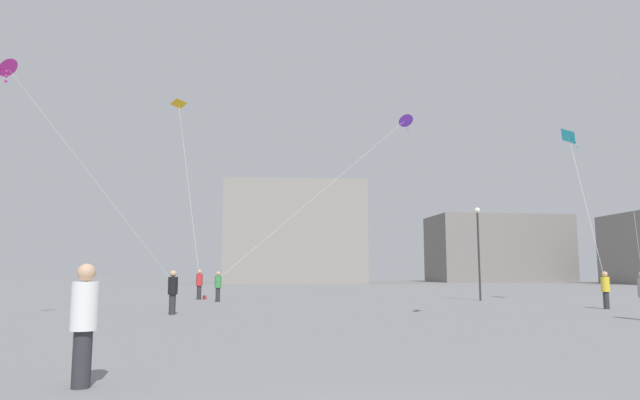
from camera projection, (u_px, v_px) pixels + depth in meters
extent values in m
cylinder|color=#2D2D33|center=(199.00, 293.00, 34.87)|extent=(0.28, 0.28, 0.85)
cylinder|color=red|center=(199.00, 280.00, 34.97)|extent=(0.40, 0.40, 0.74)
sphere|color=tan|center=(200.00, 272.00, 35.04)|extent=(0.28, 0.28, 0.28)
cylinder|color=#2D2D33|center=(218.00, 295.00, 32.18)|extent=(0.26, 0.26, 0.80)
cylinder|color=#388C47|center=(218.00, 282.00, 32.27)|extent=(0.38, 0.38, 0.69)
sphere|color=tan|center=(218.00, 274.00, 32.34)|extent=(0.26, 0.26, 0.26)
cylinder|color=#2D2D33|center=(82.00, 359.00, 8.26)|extent=(0.27, 0.27, 0.83)
cylinder|color=white|center=(85.00, 306.00, 8.36)|extent=(0.40, 0.40, 0.72)
sphere|color=tan|center=(87.00, 273.00, 8.43)|extent=(0.27, 0.27, 0.27)
cylinder|color=#2D2D33|center=(172.00, 304.00, 22.48)|extent=(0.26, 0.26, 0.81)
cylinder|color=black|center=(173.00, 286.00, 22.57)|extent=(0.39, 0.39, 0.70)
sphere|color=tan|center=(173.00, 274.00, 22.64)|extent=(0.26, 0.26, 0.26)
cylinder|color=#2D2D33|center=(606.00, 300.00, 25.88)|extent=(0.26, 0.26, 0.79)
cylinder|color=yellow|center=(605.00, 284.00, 25.98)|extent=(0.38, 0.38, 0.69)
sphere|color=tan|center=(605.00, 274.00, 26.04)|extent=(0.26, 0.26, 0.26)
cone|color=purple|center=(406.00, 120.00, 42.94)|extent=(1.38, 1.24, 0.89)
sphere|color=purple|center=(406.00, 123.00, 43.03)|extent=(0.10, 0.10, 0.10)
sphere|color=purple|center=(407.00, 126.00, 43.12)|extent=(0.10, 0.10, 0.10)
sphere|color=purple|center=(408.00, 129.00, 43.21)|extent=(0.10, 0.10, 0.10)
cylinder|color=silver|center=(325.00, 188.00, 37.62)|extent=(12.96, 8.60, 12.06)
pyramid|color=#1EB2C6|center=(569.00, 136.00, 31.66)|extent=(0.76, 1.40, 0.70)
sphere|color=#1EB2C6|center=(571.00, 140.00, 31.59)|extent=(0.10, 0.10, 0.10)
sphere|color=#1EB2C6|center=(574.00, 143.00, 31.51)|extent=(0.10, 0.10, 0.10)
sphere|color=#1EB2C6|center=(577.00, 147.00, 31.44)|extent=(0.10, 0.10, 0.10)
cylinder|color=silver|center=(585.00, 201.00, 28.83)|extent=(1.06, 4.64, 8.08)
pyramid|color=yellow|center=(179.00, 104.00, 43.72)|extent=(1.12, 0.72, 0.51)
sphere|color=yellow|center=(180.00, 107.00, 43.77)|extent=(0.10, 0.10, 0.10)
sphere|color=yellow|center=(182.00, 110.00, 43.85)|extent=(0.10, 0.10, 0.10)
sphere|color=yellow|center=(183.00, 113.00, 43.93)|extent=(0.10, 0.10, 0.10)
cylinder|color=silver|center=(188.00, 181.00, 39.34)|extent=(3.21, 7.20, 13.53)
cylinder|color=silver|center=(617.00, 81.00, 17.33)|extent=(5.04, 6.75, 12.66)
cone|color=#D12899|center=(7.00, 67.00, 19.01)|extent=(0.66, 0.81, 0.61)
sphere|color=#D12899|center=(7.00, 72.00, 18.86)|extent=(0.10, 0.10, 0.10)
sphere|color=#D12899|center=(6.00, 76.00, 18.71)|extent=(0.10, 0.10, 0.10)
sphere|color=#D12899|center=(6.00, 81.00, 18.56)|extent=(0.10, 0.10, 0.10)
cylinder|color=silver|center=(97.00, 184.00, 20.80)|extent=(4.95, 4.37, 7.37)
cube|color=gray|center=(295.00, 233.00, 89.61)|extent=(22.14, 12.78, 15.94)
cube|color=gray|center=(498.00, 249.00, 98.87)|extent=(24.06, 13.65, 11.57)
cylinder|color=#2D2D30|center=(479.00, 256.00, 33.77)|extent=(0.12, 0.12, 5.31)
sphere|color=#EAE5C6|center=(477.00, 210.00, 34.13)|extent=(0.36, 0.36, 0.36)
cube|color=maroon|center=(205.00, 297.00, 34.95)|extent=(0.27, 0.35, 0.24)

